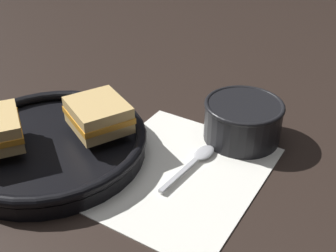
% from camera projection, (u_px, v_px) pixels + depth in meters
% --- Properties ---
extents(ground_plane, '(4.00, 4.00, 0.00)m').
position_uv_depth(ground_plane, '(161.00, 150.00, 0.72)').
color(ground_plane, black).
extents(napkin, '(0.32, 0.28, 0.00)m').
position_uv_depth(napkin, '(177.00, 172.00, 0.67)').
color(napkin, white).
rests_on(napkin, ground_plane).
extents(soup_bowl, '(0.14, 0.14, 0.07)m').
position_uv_depth(soup_bowl, '(243.00, 119.00, 0.73)').
color(soup_bowl, black).
rests_on(soup_bowl, ground_plane).
extents(spoon, '(0.15, 0.03, 0.01)m').
position_uv_depth(spoon, '(198.00, 158.00, 0.69)').
color(spoon, '#B7B7BC').
rests_on(spoon, napkin).
extents(skillet, '(0.43, 0.32, 0.04)m').
position_uv_depth(skillet, '(49.00, 145.00, 0.70)').
color(skillet, black).
rests_on(skillet, ground_plane).
extents(sandwich_near_right, '(0.12, 0.13, 0.05)m').
position_uv_depth(sandwich_near_right, '(98.00, 115.00, 0.69)').
color(sandwich_near_right, '#DBB26B').
rests_on(sandwich_near_right, skillet).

